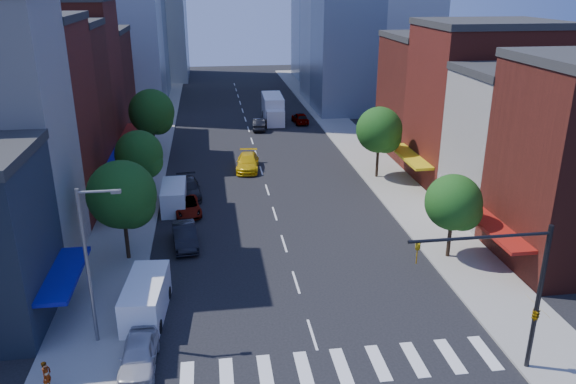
% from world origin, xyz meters
% --- Properties ---
extents(ground, '(220.00, 220.00, 0.00)m').
position_xyz_m(ground, '(0.00, 0.00, 0.00)').
color(ground, black).
rests_on(ground, ground).
extents(sidewalk_left, '(5.00, 120.00, 0.15)m').
position_xyz_m(sidewalk_left, '(-12.50, 40.00, 0.07)').
color(sidewalk_left, gray).
rests_on(sidewalk_left, ground).
extents(sidewalk_right, '(5.00, 120.00, 0.15)m').
position_xyz_m(sidewalk_right, '(12.50, 40.00, 0.07)').
color(sidewalk_right, gray).
rests_on(sidewalk_right, ground).
extents(crosswalk, '(19.00, 3.00, 0.01)m').
position_xyz_m(crosswalk, '(0.00, -3.00, 0.01)').
color(crosswalk, silver).
rests_on(crosswalk, ground).
extents(bldg_left_2, '(12.00, 9.00, 16.00)m').
position_xyz_m(bldg_left_2, '(-21.00, 20.50, 8.00)').
color(bldg_left_2, maroon).
rests_on(bldg_left_2, ground).
extents(bldg_left_3, '(12.00, 8.00, 15.00)m').
position_xyz_m(bldg_left_3, '(-21.00, 29.00, 7.50)').
color(bldg_left_3, '#4F1B13').
rests_on(bldg_left_3, ground).
extents(bldg_left_4, '(12.00, 9.00, 17.00)m').
position_xyz_m(bldg_left_4, '(-21.00, 37.50, 8.50)').
color(bldg_left_4, maroon).
rests_on(bldg_left_4, ground).
extents(bldg_left_5, '(12.00, 10.00, 13.00)m').
position_xyz_m(bldg_left_5, '(-21.00, 47.00, 6.50)').
color(bldg_left_5, '#4F1B13').
rests_on(bldg_left_5, ground).
extents(bldg_right_1, '(12.00, 8.00, 12.00)m').
position_xyz_m(bldg_right_1, '(21.00, 15.00, 6.00)').
color(bldg_right_1, beige).
rests_on(bldg_right_1, ground).
extents(bldg_right_2, '(12.00, 10.00, 15.00)m').
position_xyz_m(bldg_right_2, '(21.00, 24.00, 7.50)').
color(bldg_right_2, maroon).
rests_on(bldg_right_2, ground).
extents(bldg_right_3, '(12.00, 10.00, 13.00)m').
position_xyz_m(bldg_right_3, '(21.00, 34.00, 6.50)').
color(bldg_right_3, '#4F1B13').
rests_on(bldg_right_3, ground).
extents(traffic_signal, '(7.24, 2.24, 8.00)m').
position_xyz_m(traffic_signal, '(9.94, -4.50, 4.16)').
color(traffic_signal, black).
rests_on(traffic_signal, sidewalk_right).
extents(streetlight, '(2.25, 0.25, 9.00)m').
position_xyz_m(streetlight, '(-11.81, 1.00, 5.28)').
color(streetlight, slate).
rests_on(streetlight, sidewalk_left).
extents(tree_left_near, '(4.80, 4.80, 7.30)m').
position_xyz_m(tree_left_near, '(-11.35, 10.92, 4.87)').
color(tree_left_near, black).
rests_on(tree_left_near, sidewalk_left).
extents(tree_left_mid, '(4.20, 4.20, 6.65)m').
position_xyz_m(tree_left_mid, '(-11.35, 21.92, 4.53)').
color(tree_left_mid, black).
rests_on(tree_left_mid, sidewalk_left).
extents(tree_left_far, '(5.00, 5.00, 7.75)m').
position_xyz_m(tree_left_far, '(-11.35, 35.92, 5.20)').
color(tree_left_far, black).
rests_on(tree_left_far, sidewalk_left).
extents(tree_right_near, '(4.00, 4.00, 6.20)m').
position_xyz_m(tree_right_near, '(11.65, 7.92, 4.19)').
color(tree_right_near, black).
rests_on(tree_right_near, sidewalk_right).
extents(tree_right_far, '(4.60, 4.60, 7.20)m').
position_xyz_m(tree_right_far, '(11.65, 25.92, 4.86)').
color(tree_right_far, black).
rests_on(tree_right_far, sidewalk_right).
extents(parked_car_front, '(1.90, 4.57, 1.55)m').
position_xyz_m(parked_car_front, '(-9.45, -1.57, 0.77)').
color(parked_car_front, '#B7B6BC').
rests_on(parked_car_front, ground).
extents(parked_car_second, '(2.24, 5.06, 1.61)m').
position_xyz_m(parked_car_second, '(-7.50, 12.77, 0.81)').
color(parked_car_second, black).
rests_on(parked_car_second, ground).
extents(parked_car_third, '(2.76, 4.92, 1.30)m').
position_xyz_m(parked_car_third, '(-7.50, 19.15, 0.65)').
color(parked_car_third, '#999999').
rests_on(parked_car_third, ground).
extents(parked_car_rear, '(2.71, 5.54, 1.55)m').
position_xyz_m(parked_car_rear, '(-7.50, 23.40, 0.77)').
color(parked_car_rear, black).
rests_on(parked_car_rear, ground).
extents(cargo_van_near, '(2.64, 5.63, 2.33)m').
position_xyz_m(cargo_van_near, '(-9.51, 3.25, 1.15)').
color(cargo_van_near, white).
rests_on(cargo_van_near, ground).
extents(cargo_van_far, '(2.14, 5.19, 2.21)m').
position_xyz_m(cargo_van_far, '(-8.64, 20.34, 1.09)').
color(cargo_van_far, white).
rests_on(cargo_van_far, ground).
extents(taxi, '(2.93, 5.84, 1.63)m').
position_xyz_m(taxi, '(-1.39, 30.56, 0.81)').
color(taxi, yellow).
rests_on(taxi, ground).
extents(traffic_car_oncoming, '(2.21, 4.95, 1.58)m').
position_xyz_m(traffic_car_oncoming, '(1.50, 47.73, 0.79)').
color(traffic_car_oncoming, black).
rests_on(traffic_car_oncoming, ground).
extents(traffic_car_far, '(2.11, 4.64, 1.55)m').
position_xyz_m(traffic_car_far, '(7.53, 50.41, 0.77)').
color(traffic_car_far, '#999999').
rests_on(traffic_car_far, ground).
extents(box_truck, '(3.03, 9.09, 3.63)m').
position_xyz_m(box_truck, '(3.91, 52.31, 1.72)').
color(box_truck, white).
rests_on(box_truck, ground).
extents(pedestrian_near, '(0.54, 0.66, 1.55)m').
position_xyz_m(pedestrian_near, '(-13.69, -2.79, 0.92)').
color(pedestrian_near, '#999999').
rests_on(pedestrian_near, sidewalk_left).
extents(pedestrian_far, '(0.82, 0.96, 1.75)m').
position_xyz_m(pedestrian_far, '(-10.50, 3.05, 1.02)').
color(pedestrian_far, '#999999').
rests_on(pedestrian_far, sidewalk_left).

